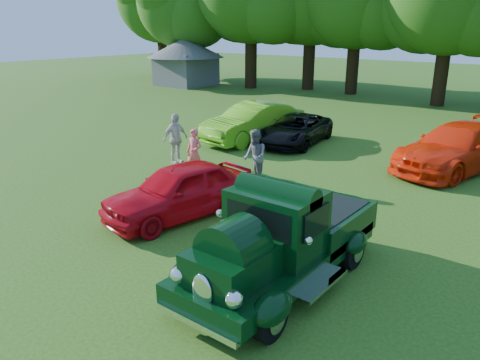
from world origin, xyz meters
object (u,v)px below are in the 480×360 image
Objects in this scene: hero_pickup at (282,241)px; back_car_lime at (253,122)px; red_convertible at (180,190)px; back_car_black at (295,129)px; spectator_pink at (194,152)px; spectator_grey at (255,156)px; gazebo at (185,56)px; spectator_white at (175,139)px; back_car_orange at (458,148)px.

back_car_lime is (-7.52, 9.18, -0.03)m from hero_pickup.
red_convertible is 8.95m from back_car_black.
hero_pickup is 7.34m from spectator_pink.
spectator_grey is 26.17m from gazebo.
hero_pickup is at bearing -42.33° from spectator_pink.
back_car_orange is at bearing -51.95° from spectator_white.
back_car_orange is 27.23m from gazebo.
spectator_white reaches higher than spectator_grey.
red_convertible reaches higher than back_car_black.
spectator_pink is (-6.15, 4.01, -0.06)m from hero_pickup.
back_car_lime is 3.15× the size of spectator_pink.
hero_pickup is 2.73× the size of spectator_white.
spectator_pink is 0.86× the size of spectator_white.
spectator_pink is at bearing -106.79° from spectator_white.
spectator_white is (-7.66, 4.61, 0.07)m from hero_pickup.
spectator_white is at bearing 149.13° from spectator_pink.
hero_pickup is at bearing -77.14° from back_car_orange.
spectator_white is (-8.38, -5.48, 0.12)m from back_car_orange.
spectator_pink is 1.63m from spectator_white.
gazebo is (-19.86, 20.63, 1.68)m from red_convertible.
spectator_pink reaches higher than back_car_black.
spectator_grey is at bearing 131.23° from hero_pickup.
back_car_orange is at bearing 85.88° from hero_pickup.
gazebo is at bearing 150.68° from back_car_lime.
back_car_black is 5.90m from spectator_pink.
red_convertible is at bearing -128.41° from spectator_white.
back_car_black is 0.70× the size of gazebo.
hero_pickup is 4.12m from red_convertible.
red_convertible is at bearing -57.86° from back_car_lime.
back_car_lime is 1.89m from back_car_black.
back_car_orange is at bearing -6.93° from back_car_black.
back_car_lime is 5.35m from spectator_pink.
back_car_lime reaches higher than back_car_black.
gazebo is at bearing 144.49° from red_convertible.
back_car_black is at bearing -14.70° from spectator_white.
spectator_grey is at bearing -84.41° from spectator_white.
red_convertible is 3.53m from spectator_grey.
gazebo is (-18.05, 11.86, 1.78)m from back_car_black.
hero_pickup is 6.19m from spectator_grey.
spectator_white is at bearing -118.19° from back_car_black.
spectator_white reaches higher than back_car_orange.
hero_pickup reaches higher than back_car_orange.
spectator_pink is at bearing -129.65° from spectator_grey.
red_convertible is 2.28× the size of spectator_white.
red_convertible is 0.66× the size of gazebo.
back_car_black is at bearing 30.78° from back_car_lime.
back_car_lime reaches higher than back_car_orange.
red_convertible is 5.08m from spectator_white.
gazebo is at bearing 172.12° from spectator_grey.
back_car_orange is 10.02m from spectator_white.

